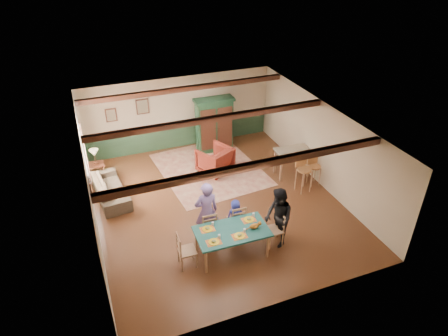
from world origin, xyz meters
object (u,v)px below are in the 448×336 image
object	(u,v)px
dining_chair_far_left	(208,225)
armchair	(215,160)
cat	(254,226)
armoire	(214,125)
dining_chair_far_right	(236,219)
sofa	(110,189)
person_child	(235,216)
bar_stool_left	(304,174)
person_man	(207,212)
table_lamp	(95,157)
end_table	(98,171)
dining_chair_end_left	(187,250)
bar_stool_right	(314,170)
dining_chair_end_right	(274,229)
counter_table	(292,162)
person_woman	(278,218)
dining_table	(232,242)

from	to	relation	value
dining_chair_far_left	armchair	distance (m)	3.47
cat	armoire	size ratio (longest dim) A/B	0.18
dining_chair_far_right	sofa	bearing A→B (deg)	-43.21
person_child	cat	world-z (taller)	person_child
bar_stool_left	person_man	bearing A→B (deg)	-170.41
person_child	cat	size ratio (longest dim) A/B	2.79
dining_chair_far_left	table_lamp	world-z (taller)	table_lamp
sofa	end_table	bearing A→B (deg)	5.68
dining_chair_end_left	dining_chair_far_right	bearing A→B (deg)	-65.08
table_lamp	person_child	bearing A→B (deg)	-51.82
dining_chair_far_left	armoire	size ratio (longest dim) A/B	0.48
bar_stool_left	bar_stool_right	size ratio (longest dim) A/B	1.19
end_table	dining_chair_far_right	bearing A→B (deg)	-52.38
dining_chair_end_left	sofa	world-z (taller)	dining_chair_end_left
person_man	cat	world-z (taller)	person_man
dining_chair_end_left	dining_chair_end_right	world-z (taller)	same
armoire	armchair	world-z (taller)	armoire
armoire	bar_stool_right	size ratio (longest dim) A/B	1.90
person_child	bar_stool_right	xyz separation A→B (m)	(3.25, 1.25, 0.02)
dining_chair_end_right	counter_table	size ratio (longest dim) A/B	0.84
dining_chair_far_right	person_child	size ratio (longest dim) A/B	0.95
dining_chair_far_left	armchair	world-z (taller)	dining_chair_far_left
dining_chair_end_left	counter_table	distance (m)	5.25
person_woman	person_child	xyz separation A→B (m)	(-0.83, 0.83, -0.33)
dining_chair_far_right	person_child	distance (m)	0.09
dining_chair_far_right	dining_chair_end_left	distance (m)	1.72
dining_chair_far_right	bar_stool_left	world-z (taller)	bar_stool_left
dining_chair_far_right	end_table	xyz separation A→B (m)	(-3.21, 4.17, -0.19)
armchair	counter_table	size ratio (longest dim) A/B	0.88
bar_stool_left	person_woman	bearing A→B (deg)	-141.93
dining_chair_far_left	cat	distance (m)	1.32
armoire	end_table	distance (m)	4.39
dining_chair_far_left	dining_chair_far_right	size ratio (longest dim) A/B	1.00
person_man	counter_table	distance (m)	4.20
person_woman	cat	distance (m)	0.71
cat	bar_stool_left	xyz separation A→B (m)	(2.61, 1.96, -0.22)
bar_stool_right	dining_chair_end_left	bearing A→B (deg)	-156.74
dining_table	dining_chair_end_left	bearing A→B (deg)	178.39
person_man	armoire	bearing A→B (deg)	-110.65
table_lamp	counter_table	world-z (taller)	table_lamp
end_table	armoire	bearing A→B (deg)	7.32
person_man	table_lamp	xyz separation A→B (m)	(-2.41, 4.07, -0.03)
dining_chair_far_right	dining_chair_end_right	distance (m)	1.05
dining_chair_far_left	person_child	world-z (taller)	person_child
end_table	counter_table	world-z (taller)	counter_table
dining_chair_end_right	end_table	distance (m)	6.31
end_table	counter_table	xyz separation A→B (m)	(6.08, -2.07, 0.19)
cat	bar_stool_right	distance (m)	3.81
dining_chair_far_left	counter_table	distance (m)	4.22
dining_chair_end_right	cat	distance (m)	0.72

